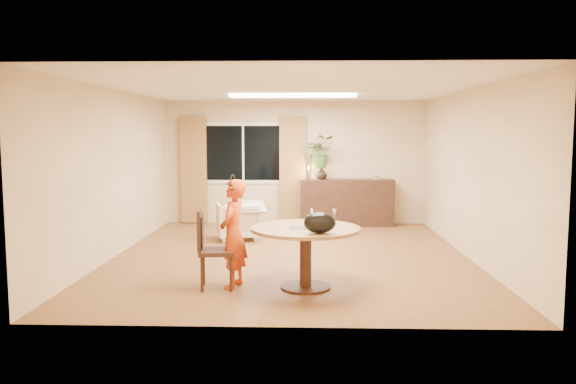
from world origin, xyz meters
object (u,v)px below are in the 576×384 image
object	(u,v)px
dining_table	(306,240)
dining_chair	(217,249)
armchair	(238,221)
sideboard	(347,202)
child	(233,234)

from	to	relation	value
dining_table	dining_chair	distance (m)	1.11
armchair	sideboard	xyz separation A→B (m)	(2.09, 1.64, 0.14)
dining_chair	armchair	distance (m)	3.23
armchair	dining_table	bearing A→B (deg)	96.49
child	armchair	distance (m)	3.20
dining_chair	sideboard	distance (m)	5.24
child	sideboard	bearing A→B (deg)	171.16
child	armchair	xyz separation A→B (m)	(-0.33, 3.16, -0.34)
dining_chair	armchair	bearing A→B (deg)	85.16
dining_table	armchair	bearing A→B (deg)	111.08
dining_table	sideboard	size ratio (longest dim) A/B	0.70
armchair	sideboard	world-z (taller)	sideboard
dining_table	sideboard	xyz separation A→B (m)	(0.86, 4.84, -0.12)
dining_table	dining_chair	world-z (taller)	dining_chair
dining_table	dining_chair	size ratio (longest dim) A/B	1.37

